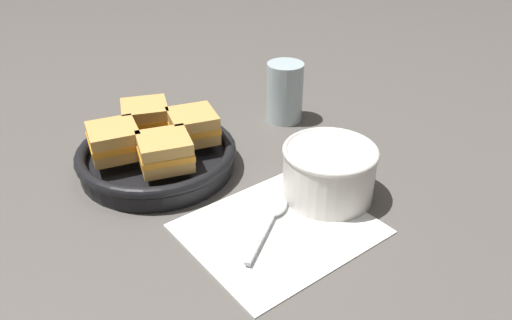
# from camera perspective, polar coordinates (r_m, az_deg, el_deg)

# --- Properties ---
(ground_plane) EXTENTS (4.00, 4.00, 0.00)m
(ground_plane) POSITION_cam_1_polar(r_m,az_deg,el_deg) (0.74, -0.47, -4.59)
(ground_plane) COLOR #56514C
(napkin) EXTENTS (0.25, 0.22, 0.00)m
(napkin) POSITION_cam_1_polar(r_m,az_deg,el_deg) (0.68, 2.67, -7.78)
(napkin) COLOR white
(napkin) RESTS_ON ground_plane
(soup_bowl) EXTENTS (0.14, 0.14, 0.08)m
(soup_bowl) POSITION_cam_1_polar(r_m,az_deg,el_deg) (0.73, 8.33, -1.10)
(soup_bowl) COLOR silver
(soup_bowl) RESTS_ON ground_plane
(spoon) EXTENTS (0.13, 0.10, 0.01)m
(spoon) POSITION_cam_1_polar(r_m,az_deg,el_deg) (0.69, 1.92, -6.27)
(spoon) COLOR #B7B7BC
(spoon) RESTS_ON napkin
(skillet) EXTENTS (0.25, 0.25, 0.04)m
(skillet) POSITION_cam_1_polar(r_m,az_deg,el_deg) (0.81, -11.21, 0.32)
(skillet) COLOR black
(skillet) RESTS_ON ground_plane
(sandwich_near_left) EXTENTS (0.09, 0.09, 0.05)m
(sandwich_near_left) POSITION_cam_1_polar(r_m,az_deg,el_deg) (0.74, -10.38, 0.97)
(sandwich_near_left) COLOR tan
(sandwich_near_left) RESTS_ON skillet
(sandwich_near_right) EXTENTS (0.09, 0.09, 0.05)m
(sandwich_near_right) POSITION_cam_1_polar(r_m,az_deg,el_deg) (0.80, -7.24, 3.91)
(sandwich_near_right) COLOR tan
(sandwich_near_right) RESTS_ON skillet
(sandwich_far_left) EXTENTS (0.10, 0.09, 0.05)m
(sandwich_far_left) POSITION_cam_1_polar(r_m,az_deg,el_deg) (0.85, -12.53, 4.83)
(sandwich_far_left) COLOR tan
(sandwich_far_left) RESTS_ON skillet
(sandwich_far_right) EXTENTS (0.09, 0.09, 0.05)m
(sandwich_far_right) POSITION_cam_1_polar(r_m,az_deg,el_deg) (0.78, -15.92, 2.12)
(sandwich_far_right) COLOR tan
(sandwich_far_right) RESTS_ON skillet
(drinking_glass) EXTENTS (0.07, 0.07, 0.11)m
(drinking_glass) POSITION_cam_1_polar(r_m,az_deg,el_deg) (0.94, 3.30, 7.74)
(drinking_glass) COLOR silver
(drinking_glass) RESTS_ON ground_plane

